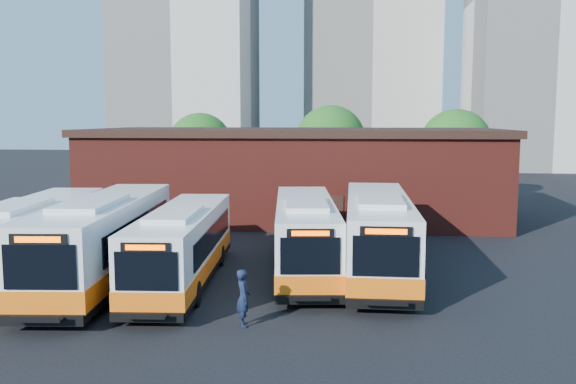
# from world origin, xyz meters

# --- Properties ---
(ground) EXTENTS (220.00, 220.00, 0.00)m
(ground) POSITION_xyz_m (0.00, 0.00, 0.00)
(ground) COLOR black
(bus_farwest) EXTENTS (4.06, 13.38, 3.59)m
(bus_farwest) POSITION_xyz_m (-10.05, 1.77, 1.63)
(bus_farwest) COLOR white
(bus_farwest) RESTS_ON ground
(bus_west) EXTENTS (4.09, 14.16, 3.81)m
(bus_west) POSITION_xyz_m (-6.59, 1.77, 1.73)
(bus_west) COLOR white
(bus_west) RESTS_ON ground
(bus_midwest) EXTENTS (3.44, 12.52, 3.37)m
(bus_midwest) POSITION_xyz_m (-3.13, 1.85, 1.53)
(bus_midwest) COLOR white
(bus_midwest) RESTS_ON ground
(bus_mideast) EXTENTS (4.01, 13.01, 3.50)m
(bus_mideast) POSITION_xyz_m (1.97, 4.60, 1.59)
(bus_mideast) COLOR white
(bus_mideast) RESTS_ON ground
(bus_east) EXTENTS (2.92, 13.69, 3.72)m
(bus_east) POSITION_xyz_m (5.35, 4.68, 1.69)
(bus_east) COLOR white
(bus_east) RESTS_ON ground
(transit_worker) EXTENTS (0.69, 0.84, 2.00)m
(transit_worker) POSITION_xyz_m (0.47, -3.35, 1.00)
(transit_worker) COLOR #121A33
(transit_worker) RESTS_ON ground
(depot_building) EXTENTS (28.60, 12.60, 6.40)m
(depot_building) POSITION_xyz_m (0.00, 20.00, 3.26)
(depot_building) COLOR maroon
(depot_building) RESTS_ON ground
(tree_west) EXTENTS (6.00, 6.00, 7.65)m
(tree_west) POSITION_xyz_m (-10.00, 32.00, 4.64)
(tree_west) COLOR #382314
(tree_west) RESTS_ON ground
(tree_mid) EXTENTS (6.56, 6.56, 8.36)m
(tree_mid) POSITION_xyz_m (2.00, 34.00, 5.08)
(tree_mid) COLOR #382314
(tree_mid) RESTS_ON ground
(tree_east) EXTENTS (6.24, 6.24, 7.96)m
(tree_east) POSITION_xyz_m (13.00, 31.00, 4.83)
(tree_east) COLOR #382314
(tree_east) RESTS_ON ground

